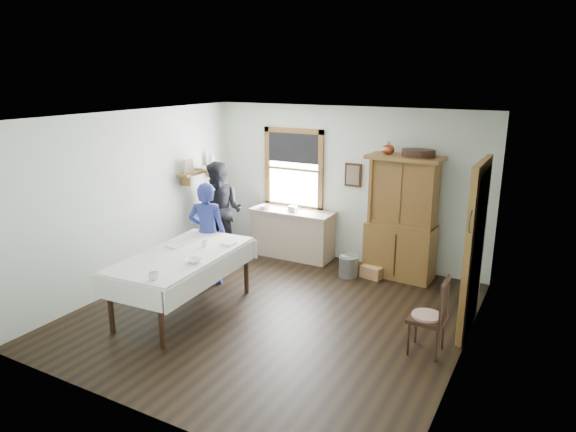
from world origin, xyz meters
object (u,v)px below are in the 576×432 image
at_px(work_counter, 292,233).
at_px(figure_dark, 220,214).
at_px(dining_table, 184,282).
at_px(wicker_basket, 372,272).
at_px(pail, 348,266).
at_px(woman_blue, 208,237).
at_px(china_hutch, 402,218).
at_px(spindle_chair, 428,315).

xyz_separation_m(work_counter, figure_dark, (-1.10, -0.66, 0.37)).
distance_m(dining_table, wicker_basket, 3.09).
height_order(pail, woman_blue, woman_blue).
bearing_deg(wicker_basket, woman_blue, -146.84).
distance_m(woman_blue, figure_dark, 1.19).
height_order(pail, wicker_basket, pail).
height_order(dining_table, pail, dining_table).
bearing_deg(china_hutch, dining_table, -127.01).
distance_m(dining_table, pail, 2.77).
distance_m(wicker_basket, figure_dark, 2.85).
xyz_separation_m(work_counter, woman_blue, (-0.58, -1.73, 0.32)).
bearing_deg(wicker_basket, figure_dark, -172.12).
height_order(china_hutch, figure_dark, china_hutch).
xyz_separation_m(wicker_basket, figure_dark, (-2.74, -0.38, 0.71)).
relative_size(pail, wicker_basket, 0.99).
height_order(work_counter, wicker_basket, work_counter).
bearing_deg(figure_dark, work_counter, 20.78).
height_order(pail, figure_dark, figure_dark).
relative_size(china_hutch, wicker_basket, 5.92).
xyz_separation_m(wicker_basket, woman_blue, (-2.21, -1.44, 0.66)).
distance_m(work_counter, woman_blue, 1.85).
distance_m(spindle_chair, wicker_basket, 2.37).
distance_m(dining_table, spindle_chair, 3.29).
height_order(wicker_basket, woman_blue, woman_blue).
xyz_separation_m(pail, wicker_basket, (0.37, 0.13, -0.07)).
relative_size(china_hutch, spindle_chair, 2.06).
bearing_deg(pail, work_counter, 162.05).
height_order(spindle_chair, wicker_basket, spindle_chair).
distance_m(work_counter, china_hutch, 2.07).
bearing_deg(spindle_chair, work_counter, 144.70).
height_order(work_counter, woman_blue, woman_blue).
bearing_deg(woman_blue, dining_table, 88.46).
distance_m(china_hutch, dining_table, 3.55).
xyz_separation_m(dining_table, spindle_chair, (3.25, 0.51, 0.06)).
distance_m(china_hutch, woman_blue, 3.09).
bearing_deg(pail, figure_dark, -173.97).
distance_m(spindle_chair, figure_dark, 4.37).
xyz_separation_m(spindle_chair, woman_blue, (-3.56, 0.47, 0.27)).
distance_m(pail, wicker_basket, 0.40).
distance_m(wicker_basket, woman_blue, 2.72).
bearing_deg(pail, wicker_basket, 19.16).
bearing_deg(pail, china_hutch, 28.51).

